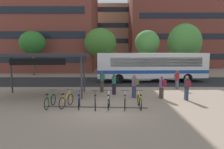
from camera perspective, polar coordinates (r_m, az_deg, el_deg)
name	(u,v)px	position (r m, az deg, el deg)	size (l,w,h in m)	color
ground	(103,110)	(11.94, -2.69, -9.99)	(200.00, 200.00, 0.00)	gray
bus_lane_asphalt	(107,81)	(22.77, -1.50, -1.95)	(80.00, 7.20, 0.01)	#232326
city_bus	(150,66)	(22.98, 10.64, 2.46)	(12.13, 3.12, 3.20)	white
bike_rack	(94,106)	(12.39, -5.13, -8.92)	(6.34, 0.45, 0.70)	#47474C
parked_bicycle_green_0	(49,101)	(12.94, -17.38, -7.21)	(0.52, 1.72, 0.99)	black
parked_bicycle_yellow_1	(66,101)	(12.77, -13.03, -7.26)	(0.67, 1.66, 0.99)	black
parked_bicycle_blue_2	(78,102)	(12.43, -9.53, -7.56)	(0.52, 1.72, 0.99)	black
parked_bicycle_black_3	(94,102)	(12.20, -5.04, -7.77)	(0.52, 1.72, 0.99)	black
parked_bicycle_white_4	(108,102)	(12.17, -1.18, -7.78)	(0.52, 1.72, 0.99)	black
parked_bicycle_silver_5	(124,102)	(12.18, 3.47, -7.78)	(0.52, 1.72, 0.99)	black
parked_bicycle_yellow_6	(139,102)	(12.33, 7.59, -7.65)	(0.52, 1.72, 0.99)	black
transit_shelter	(42,56)	(15.95, -19.20, 4.96)	(6.88, 3.80, 3.24)	#38383D
commuter_olive_pack_0	(134,84)	(14.76, 6.16, -2.83)	(0.57, 0.60, 1.72)	#2D3851
commuter_grey_pack_1	(176,78)	(19.07, 17.75, -0.98)	(0.40, 0.57, 1.71)	#565660
commuter_maroon_pack_2	(161,86)	(14.91, 13.74, -3.10)	(0.51, 0.60, 1.64)	#47382D
commuter_grey_pack_3	(101,80)	(16.78, -3.08, -1.61)	(0.51, 0.60, 1.73)	#47382D
commuter_maroon_pack_4	(186,86)	(14.92, 20.25, -3.14)	(0.36, 0.54, 1.71)	#2D3851
commuter_black_pack_5	(114,82)	(15.82, 0.48, -2.26)	(0.58, 0.43, 1.66)	black
street_tree_0	(183,42)	(30.55, 19.61, 8.56)	(4.70, 4.70, 7.26)	brown
street_tree_1	(32,43)	(30.41, -21.86, 8.34)	(3.56, 3.56, 6.18)	brown
street_tree_2	(100,43)	(30.17, -3.57, 8.94)	(4.71, 4.71, 6.78)	brown
street_tree_3	(146,43)	(27.89, 9.71, 8.84)	(3.31, 3.31, 6.21)	brown
building_left_wing	(49,9)	(40.00, -17.42, 17.20)	(16.41, 13.83, 21.85)	brown
building_right_wing	(177,14)	(48.88, 17.94, 16.06)	(21.50, 13.57, 23.29)	brown
building_centre_block	(119,36)	(54.35, 1.87, 10.73)	(18.55, 11.75, 14.52)	tan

